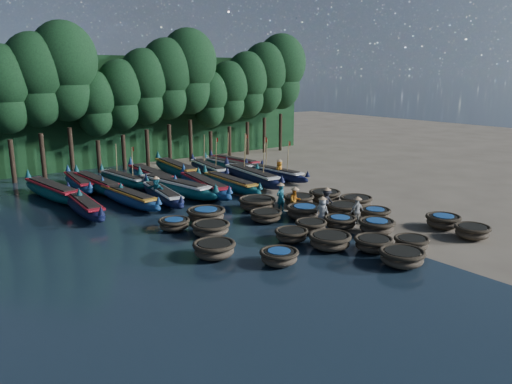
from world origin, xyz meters
TOP-DOWN VIEW (x-y plane):
  - ground at (0.00, 0.00)m, footprint 120.00×120.00m
  - foliage_wall at (0.00, 23.50)m, footprint 40.00×3.00m
  - coracle_2 at (-1.80, -9.51)m, footprint 2.50×2.50m
  - coracle_3 at (0.25, -8.55)m, footprint 1.73×1.73m
  - coracle_4 at (4.29, -9.42)m, footprint 1.98×1.98m
  - coracle_5 at (-6.06, -6.00)m, footprint 1.80×1.80m
  - coracle_6 at (-2.76, -5.97)m, footprint 2.32×2.32m
  - coracle_7 at (-1.31, -7.49)m, footprint 2.20×2.20m
  - coracle_8 at (0.92, -5.88)m, footprint 1.99×1.99m
  - coracle_9 at (4.70, -7.46)m, footprint 1.98×1.98m
  - coracle_10 at (-7.93, -3.51)m, footprint 2.16×2.16m
  - coracle_11 at (-3.50, -3.95)m, footprint 1.74×1.74m
  - coracle_12 at (-1.68, -3.50)m, footprint 1.75×1.75m
  - coracle_13 at (0.13, -3.96)m, footprint 2.03×2.03m
  - coracle_14 at (2.86, -4.18)m, footprint 1.86×1.86m
  - coracle_15 at (-6.27, -0.61)m, footprint 2.29×2.29m
  - coracle_16 at (-2.35, -0.42)m, footprint 2.03×2.03m
  - coracle_17 at (-0.19, -1.41)m, footprint 2.19×2.19m
  - coracle_18 at (2.29, -2.22)m, footprint 2.22×2.22m
  - coracle_19 at (4.34, -1.44)m, footprint 2.30×2.30m
  - coracle_20 at (-7.35, 1.43)m, footprint 1.88×1.88m
  - coracle_21 at (-5.14, 1.64)m, footprint 2.78×2.78m
  - coracle_22 at (-1.20, 1.86)m, footprint 2.45×2.45m
  - coracle_23 at (1.47, 0.91)m, footprint 2.25×2.25m
  - coracle_24 at (3.61, 0.65)m, footprint 2.44×2.44m
  - long_boat_1 at (-10.12, 7.86)m, footprint 1.92×7.79m
  - long_boat_2 at (-7.09, 8.03)m, footprint 1.95×7.88m
  - long_boat_3 at (-4.93, 7.46)m, footprint 2.36×7.39m
  - long_boat_4 at (-3.35, 8.62)m, footprint 2.96×8.97m
  - long_boat_5 at (-1.44, 7.74)m, footprint 2.84×8.65m
  - long_boat_6 at (0.61, 7.44)m, footprint 1.67×7.85m
  - long_boat_7 at (3.22, 8.24)m, footprint 2.66×8.94m
  - long_boat_8 at (5.70, 8.39)m, footprint 1.80×7.60m
  - long_boat_9 at (-10.57, 12.79)m, footprint 2.56×8.69m
  - long_boat_10 at (-8.10, 14.77)m, footprint 2.04×7.42m
  - long_boat_11 at (-7.31, 13.07)m, footprint 1.78×8.43m
  - long_boat_12 at (-4.95, 13.88)m, footprint 2.03×7.29m
  - long_boat_13 at (-3.04, 12.98)m, footprint 2.02×9.01m
  - long_boat_14 at (0.02, 14.47)m, footprint 2.51×9.01m
  - long_boat_15 at (2.44, 13.28)m, footprint 2.61×7.71m
  - long_boat_16 at (4.71, 13.40)m, footprint 1.83×7.70m
  - long_boat_17 at (6.11, 14.53)m, footprint 2.08×7.36m
  - fisherman_0 at (-0.12, -2.79)m, footprint 0.71×0.88m
  - fisherman_1 at (-0.21, 0.76)m, footprint 0.65×0.52m
  - fisherman_2 at (0.30, -0.01)m, footprint 0.92×0.83m
  - fisherman_3 at (1.52, -1.54)m, footprint 1.14×0.76m
  - fisherman_4 at (1.47, -3.99)m, footprint 0.95×0.52m
  - fisherman_5 at (-5.23, 7.72)m, footprint 1.00×1.62m
  - fisherman_6 at (5.60, 7.71)m, footprint 0.97×0.92m
  - tree_2 at (-11.40, 20.00)m, footprint 4.51×4.51m
  - tree_3 at (-9.10, 20.00)m, footprint 4.92×4.92m
  - tree_4 at (-6.80, 20.00)m, footprint 5.34×5.34m
  - tree_5 at (-4.50, 20.00)m, footprint 3.68×3.68m
  - tree_6 at (-2.20, 20.00)m, footprint 4.09×4.09m
  - tree_7 at (0.10, 20.00)m, footprint 4.51×4.51m
  - tree_8 at (2.40, 20.00)m, footprint 4.92×4.92m
  - tree_9 at (4.70, 20.00)m, footprint 5.34×5.34m
  - tree_10 at (7.00, 20.00)m, footprint 3.68×3.68m
  - tree_11 at (9.30, 20.00)m, footprint 4.09×4.09m
  - tree_12 at (11.60, 20.00)m, footprint 4.51×4.51m
  - tree_13 at (13.90, 20.00)m, footprint 4.92×4.92m
  - tree_14 at (16.20, 20.00)m, footprint 5.34×5.34m

SIDE VIEW (x-z plane):
  - ground at x=0.00m, z-range 0.00..0.00m
  - coracle_11 at x=-3.50m, z-range 0.05..0.69m
  - coracle_20 at x=-7.35m, z-range 0.05..0.69m
  - coracle_16 at x=-2.35m, z-range 0.05..0.71m
  - coracle_12 at x=-1.68m, z-range 0.05..0.72m
  - coracle_3 at x=0.25m, z-range 0.05..0.73m
  - coracle_13 at x=0.13m, z-range 0.05..0.73m
  - coracle_19 at x=4.34m, z-range 0.05..0.74m
  - coracle_5 at x=-6.06m, z-range 0.05..0.74m
  - coracle_7 at x=-1.31m, z-range 0.05..0.76m
  - coracle_18 at x=2.29m, z-range 0.05..0.76m
  - coracle_15 at x=-6.27m, z-range 0.05..0.77m
  - coracle_4 at x=4.29m, z-range 0.05..0.77m
  - coracle_14 at x=2.86m, z-range 0.06..0.79m
  - coracle_9 at x=4.70m, z-range 0.06..0.81m
  - coracle_2 at x=-1.80m, z-range 0.06..0.82m
  - coracle_23 at x=1.47m, z-range 0.06..0.82m
  - coracle_6 at x=-2.76m, z-range 0.06..0.83m
  - coracle_24 at x=3.61m, z-range 0.06..0.85m
  - coracle_22 at x=-1.20m, z-range 0.06..0.86m
  - coracle_10 at x=-7.93m, z-range 0.06..0.85m
  - coracle_8 at x=0.92m, z-range 0.06..0.86m
  - coracle_21 at x=-5.14m, z-range 0.06..0.87m
  - coracle_17 at x=-0.19m, z-range 0.06..0.89m
  - long_boat_12 at x=-4.95m, z-range -1.06..2.05m
  - long_boat_17 at x=6.11m, z-range -1.07..2.07m
  - long_boat_10 at x=-8.10m, z-range -0.16..1.15m
  - long_boat_3 at x=-4.93m, z-range -0.16..1.16m
  - long_boat_8 at x=5.70m, z-range -1.10..2.13m
  - long_boat_16 at x=4.71m, z-range -0.16..1.20m
  - long_boat_1 at x=-10.12m, z-range -0.16..1.21m
  - long_boat_6 at x=0.61m, z-range -0.16..1.22m
  - long_boat_15 at x=2.44m, z-range -1.13..2.19m
  - long_boat_2 at x=-7.09m, z-range -0.17..1.22m
  - long_boat_11 at x=-7.31m, z-range -0.18..1.31m
  - long_boat_5 at x=-1.44m, z-range -0.18..1.36m
  - long_boat_9 at x=-10.57m, z-range -0.18..1.36m
  - long_boat_13 at x=-3.04m, z-range -0.19..1.40m
  - long_boat_7 at x=3.22m, z-range -1.31..2.52m
  - long_boat_14 at x=0.02m, z-range -0.19..1.40m
  - long_boat_4 at x=-3.35m, z-range -0.19..1.41m
  - fisherman_2 at x=0.30m, z-range -0.04..1.71m
  - fisherman_0 at x=-0.12m, z-range -0.03..1.74m
  - fisherman_4 at x=1.47m, z-range -0.03..1.73m
  - fisherman_3 at x=1.52m, z-range -0.06..1.78m
  - fisherman_5 at x=-5.23m, z-range -0.07..1.80m
  - fisherman_6 at x=5.60m, z-range -0.04..1.83m
  - fisherman_1 at x=-0.21m, z-range -0.01..1.95m
  - foliage_wall at x=0.00m, z-range 0.00..10.00m
  - tree_5 at x=-4.50m, z-range 1.63..10.31m
  - tree_10 at x=7.00m, z-range 1.63..10.31m
  - tree_6 at x=-2.20m, z-range 1.82..11.47m
  - tree_11 at x=9.30m, z-range 1.82..11.47m
  - tree_2 at x=-11.40m, z-range 2.01..12.64m
  - tree_7 at x=0.10m, z-range 2.01..12.64m
  - tree_12 at x=11.60m, z-range 2.01..12.64m
  - tree_3 at x=-9.10m, z-range 2.19..13.80m
  - tree_8 at x=2.40m, z-range 2.19..13.80m
  - tree_13 at x=13.90m, z-range 2.19..13.80m
  - tree_4 at x=-6.80m, z-range 2.38..14.96m
  - tree_9 at x=4.70m, z-range 2.38..14.96m
  - tree_14 at x=16.20m, z-range 2.38..14.96m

